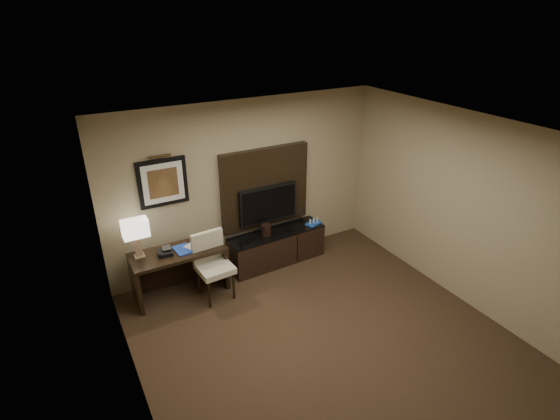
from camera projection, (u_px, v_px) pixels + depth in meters
floor at (334, 350)px, 5.49m from camera, size 4.50×5.00×0.01m
ceiling at (348, 142)px, 4.33m from camera, size 4.50×5.00×0.01m
wall_back at (246, 185)px, 6.88m from camera, size 4.50×0.01×2.70m
wall_left at (137, 322)px, 3.92m from camera, size 0.01×5.00×2.70m
wall_right at (476, 215)px, 5.89m from camera, size 0.01×5.00×2.70m
desk at (180, 272)px, 6.42m from camera, size 1.35×0.59×0.72m
credenza at (277, 247)px, 7.24m from camera, size 1.65×0.52×0.56m
tv_wall_panel at (265, 187)px, 7.00m from camera, size 1.50×0.12×1.30m
tv at (268, 204)px, 7.03m from camera, size 1.00×0.08×0.60m
artwork at (163, 182)px, 6.17m from camera, size 0.70×0.04×0.70m
picture_light at (160, 156)px, 5.96m from camera, size 0.04×0.04×0.30m
desk_chair at (215, 268)px, 6.28m from camera, size 0.51×0.58×1.00m
table_lamp at (137, 239)px, 6.01m from camera, size 0.38×0.26×0.57m
desk_phone at (165, 251)px, 6.16m from camera, size 0.23×0.21×0.10m
blue_folder at (183, 250)px, 6.28m from camera, size 0.25×0.32×0.02m
book at (188, 243)px, 6.23m from camera, size 0.17×0.10×0.24m
ice_bucket at (266, 230)px, 7.00m from camera, size 0.17×0.17×0.18m
minibar_tray at (314, 221)px, 7.36m from camera, size 0.31×0.23×0.10m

